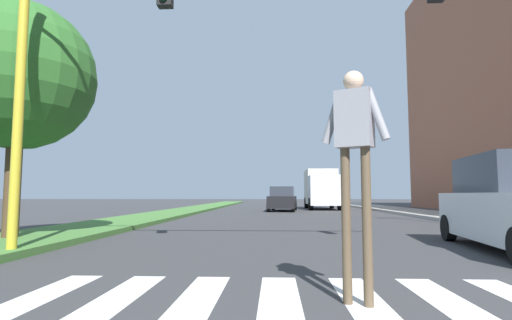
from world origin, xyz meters
TOP-DOWN VIEW (x-y plane):
  - ground_plane at (0.00, 30.00)m, footprint 140.00×140.00m
  - crosswalk at (0.00, 7.35)m, footprint 7.65×2.20m
  - median_strip at (-6.83, 28.00)m, footprint 2.70×64.00m
  - tree_mid at (-7.16, 11.96)m, footprint 3.60×3.60m
  - sidewalk_right at (7.54, 28.00)m, footprint 3.00×64.00m
  - traffic_light_gantry at (-3.03, 10.00)m, footprint 9.30×0.30m
  - pedestrian_performer at (-0.09, 7.13)m, footprint 0.70×0.42m
  - sedan_midblock at (-0.42, 30.43)m, footprint 2.19×4.42m
  - truck_box_delivery at (2.72, 34.23)m, footprint 2.40×6.20m

SIDE VIEW (x-z plane):
  - ground_plane at x=0.00m, z-range 0.00..0.00m
  - crosswalk at x=0.00m, z-range 0.00..0.01m
  - median_strip at x=-6.83m, z-range 0.00..0.15m
  - sidewalk_right at x=7.54m, z-range 0.00..0.15m
  - sedan_midblock at x=-0.42m, z-range -0.06..1.62m
  - truck_box_delivery at x=2.72m, z-range 0.08..3.18m
  - pedestrian_performer at x=-0.09m, z-range 0.42..2.91m
  - tree_mid at x=-7.16m, z-range 1.17..6.84m
  - traffic_light_gantry at x=-3.03m, z-range 1.38..7.38m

